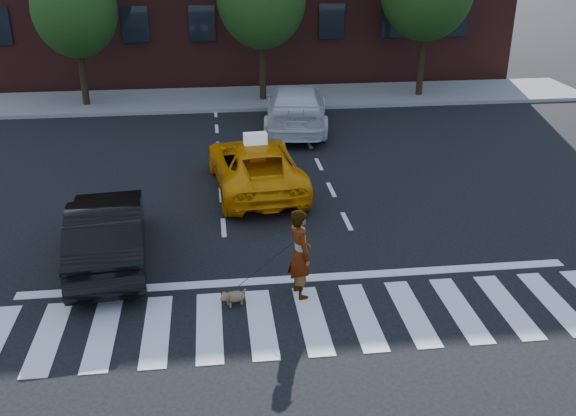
{
  "coord_description": "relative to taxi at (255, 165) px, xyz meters",
  "views": [
    {
      "loc": [
        -1.75,
        -10.45,
        7.04
      ],
      "look_at": [
        -0.12,
        2.96,
        1.1
      ],
      "focal_mm": 40.0,
      "sensor_mm": 36.0,
      "label": 1
    }
  ],
  "objects": [
    {
      "name": "ground",
      "position": [
        0.58,
        -7.0,
        -0.71
      ],
      "size": [
        120.0,
        120.0,
        0.0
      ],
      "primitive_type": "plane",
      "color": "black",
      "rests_on": "ground"
    },
    {
      "name": "crosswalk",
      "position": [
        0.58,
        -7.0,
        -0.71
      ],
      "size": [
        13.0,
        2.4,
        0.01
      ],
      "primitive_type": "cube",
      "color": "silver",
      "rests_on": "ground"
    },
    {
      "name": "stop_line",
      "position": [
        0.58,
        -5.4,
        -0.71
      ],
      "size": [
        12.0,
        0.3,
        0.01
      ],
      "primitive_type": "cube",
      "color": "silver",
      "rests_on": "ground"
    },
    {
      "name": "sidewalk_far",
      "position": [
        0.58,
        10.5,
        -0.64
      ],
      "size": [
        30.0,
        4.0,
        0.15
      ],
      "primitive_type": "cube",
      "color": "slate",
      "rests_on": "ground"
    },
    {
      "name": "taxi",
      "position": [
        0.0,
        0.0,
        0.0
      ],
      "size": [
        2.81,
        5.31,
        1.42
      ],
      "primitive_type": "imported",
      "rotation": [
        0.0,
        0.0,
        3.23
      ],
      "color": "orange",
      "rests_on": "ground"
    },
    {
      "name": "black_sedan",
      "position": [
        -3.64,
        -4.08,
        0.04
      ],
      "size": [
        2.07,
        4.73,
        1.51
      ],
      "primitive_type": "imported",
      "rotation": [
        0.0,
        0.0,
        3.25
      ],
      "color": "black",
      "rests_on": "ground"
    },
    {
      "name": "white_suv",
      "position": [
        1.98,
        5.87,
        0.1
      ],
      "size": [
        3.03,
        5.88,
        1.63
      ],
      "primitive_type": "imported",
      "rotation": [
        0.0,
        0.0,
        3.0
      ],
      "color": "silver",
      "rests_on": "ground"
    },
    {
      "name": "woman",
      "position": [
        0.46,
        -6.04,
        0.26
      ],
      "size": [
        0.62,
        0.8,
        1.94
      ],
      "primitive_type": "imported",
      "rotation": [
        0.0,
        0.0,
        1.82
      ],
      "color": "#999999",
      "rests_on": "ground"
    },
    {
      "name": "dog",
      "position": [
        -0.94,
        -6.28,
        -0.51
      ],
      "size": [
        0.56,
        0.39,
        0.34
      ],
      "rotation": [
        0.0,
        0.0,
        0.41
      ],
      "color": "#93684B",
      "rests_on": "ground"
    },
    {
      "name": "taxi_sign",
      "position": [
        0.0,
        -0.2,
        0.87
      ],
      "size": [
        0.67,
        0.34,
        0.32
      ],
      "primitive_type": "cube",
      "rotation": [
        0.0,
        0.0,
        3.23
      ],
      "color": "white",
      "rests_on": "taxi"
    }
  ]
}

